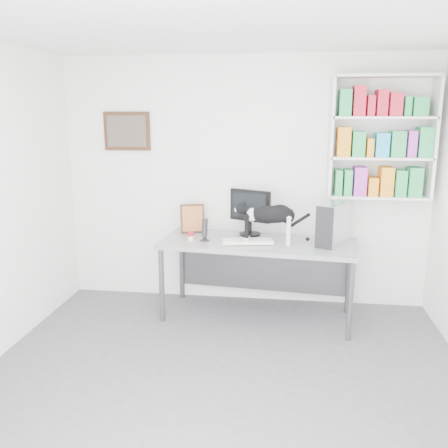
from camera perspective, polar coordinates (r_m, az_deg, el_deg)
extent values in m
cube|color=#5A5A5F|center=(3.82, -0.63, -19.94)|extent=(4.00, 4.00, 0.01)
cube|color=white|center=(3.26, -0.76, 23.89)|extent=(4.00, 4.00, 0.01)
cube|color=silver|center=(5.24, 2.43, 5.02)|extent=(4.00, 0.01, 2.70)
cube|color=silver|center=(1.45, -12.55, -17.66)|extent=(4.00, 0.01, 2.70)
cube|color=silver|center=(5.11, 18.41, 9.81)|extent=(1.03, 0.28, 1.24)
cube|color=#3F2314|center=(5.43, -11.59, 10.89)|extent=(0.52, 0.04, 0.42)
cube|color=gray|center=(4.96, 4.02, -6.69)|extent=(2.03, 0.96, 0.82)
cube|color=black|center=(5.03, 3.19, 1.44)|extent=(0.52, 0.40, 0.50)
cube|color=silver|center=(4.76, 2.86, -2.10)|extent=(0.53, 0.28, 0.04)
cube|color=#B8B8BD|center=(4.78, 12.94, 0.00)|extent=(0.36, 0.46, 0.42)
cylinder|color=black|center=(4.83, -2.34, -0.63)|extent=(0.12, 0.12, 0.24)
cube|color=#3F2314|center=(5.16, -3.82, 0.73)|extent=(0.28, 0.18, 0.32)
cylinder|color=#AF0F26|center=(4.86, -4.02, -1.47)|extent=(0.07, 0.07, 0.09)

